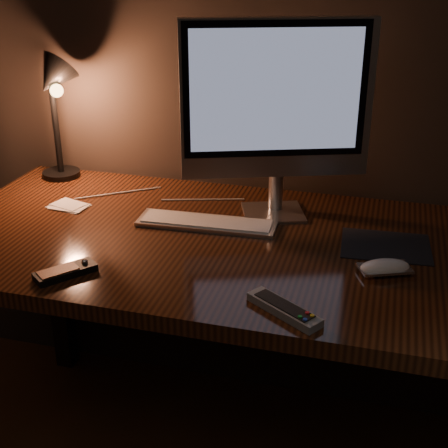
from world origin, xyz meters
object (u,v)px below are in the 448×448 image
(monitor, at_px, (277,104))
(tv_remote, at_px, (284,309))
(mouse, at_px, (385,269))
(media_remote, at_px, (65,272))
(desk_lamp, at_px, (54,95))
(desk, at_px, (252,274))
(keyboard, at_px, (207,223))

(monitor, xyz_separation_m, tv_remote, (0.12, -0.48, -0.30))
(mouse, xyz_separation_m, media_remote, (-0.69, -0.20, -0.00))
(monitor, relative_size, desk_lamp, 1.30)
(media_remote, xyz_separation_m, desk_lamp, (-0.30, 0.54, 0.26))
(desk, distance_m, tv_remote, 0.42)
(keyboard, distance_m, mouse, 0.48)
(media_remote, bearing_deg, mouse, -35.58)
(monitor, bearing_deg, media_remote, -149.91)
(desk, distance_m, keyboard, 0.18)
(mouse, bearing_deg, desk, 133.14)
(mouse, relative_size, media_remote, 0.82)
(media_remote, bearing_deg, keyboard, 4.96)
(keyboard, bearing_deg, tv_remote, -56.13)
(monitor, relative_size, keyboard, 1.41)
(desk, relative_size, keyboard, 4.37)
(media_remote, bearing_deg, monitor, -1.38)
(tv_remote, height_order, desk_lamp, desk_lamp)
(monitor, relative_size, mouse, 4.52)
(keyboard, relative_size, mouse, 3.21)
(desk, height_order, desk_lamp, desk_lamp)
(desk, distance_m, monitor, 0.45)
(desk, bearing_deg, tv_remote, -67.97)
(mouse, xyz_separation_m, desk_lamp, (-0.99, 0.34, 0.26))
(keyboard, xyz_separation_m, tv_remote, (0.27, -0.37, 0.00))
(desk, relative_size, mouse, 14.04)
(desk_lamp, bearing_deg, tv_remote, -35.30)
(keyboard, bearing_deg, desk, -2.02)
(desk_lamp, bearing_deg, media_remote, -60.90)
(mouse, bearing_deg, monitor, 116.40)
(monitor, height_order, mouse, monitor)
(desk, xyz_separation_m, desk_lamp, (-0.65, 0.20, 0.40))
(keyboard, xyz_separation_m, mouse, (0.46, -0.14, 0.00))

